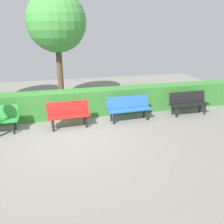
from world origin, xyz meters
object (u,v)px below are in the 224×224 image
at_px(tree_near, 57,23).
at_px(bench_red, 69,113).
at_px(bench_black, 188,102).
at_px(bench_blue, 129,107).

bearing_deg(tree_near, bench_red, 90.52).
bearing_deg(bench_red, bench_black, 179.05).
distance_m(bench_black, tree_near, 6.23).
relative_size(bench_black, bench_blue, 0.95).
height_order(bench_black, tree_near, tree_near).
xyz_separation_m(bench_black, bench_blue, (2.41, 0.02, 0.00)).
xyz_separation_m(bench_blue, tree_near, (2.17, -3.08, 2.90)).
bearing_deg(bench_blue, bench_red, 0.24).
bearing_deg(bench_black, bench_red, 0.78).
relative_size(bench_blue, bench_red, 1.14).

